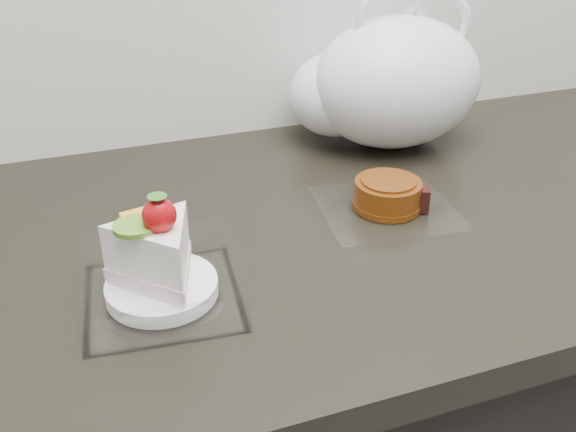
# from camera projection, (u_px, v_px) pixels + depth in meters

# --- Properties ---
(cake_tray) EXTENTS (0.18, 0.18, 0.13)m
(cake_tray) POSITION_uv_depth(u_px,v_px,m) (160.00, 271.00, 0.66)
(cake_tray) COLOR white
(cake_tray) RESTS_ON counter
(mooncake_wrap) EXTENTS (0.19, 0.19, 0.04)m
(mooncake_wrap) POSITION_uv_depth(u_px,v_px,m) (389.00, 197.00, 0.85)
(mooncake_wrap) COLOR white
(mooncake_wrap) RESTS_ON counter
(plastic_bag) EXTENTS (0.33, 0.27, 0.25)m
(plastic_bag) POSITION_uv_depth(u_px,v_px,m) (385.00, 83.00, 1.00)
(plastic_bag) COLOR white
(plastic_bag) RESTS_ON counter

